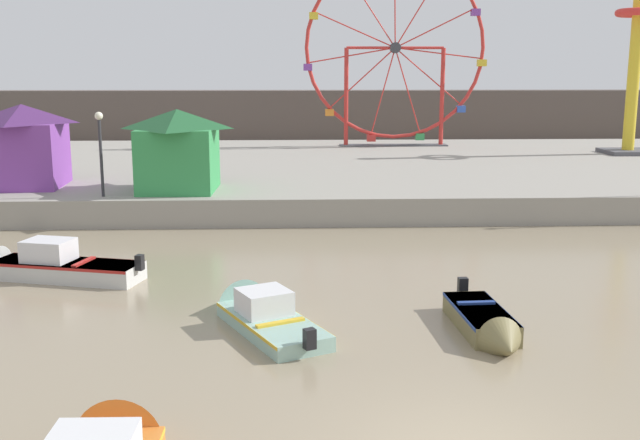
# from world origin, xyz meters

# --- Properties ---
(quay_promenade) EXTENTS (110.00, 25.52, 1.12)m
(quay_promenade) POSITION_xyz_m (0.00, 30.44, 0.56)
(quay_promenade) COLOR gray
(quay_promenade) RESTS_ON ground_plane
(distant_town_skyline) EXTENTS (140.00, 3.00, 4.40)m
(distant_town_skyline) POSITION_xyz_m (0.00, 53.71, 2.20)
(distant_town_skyline) COLOR #564C47
(distant_town_skyline) RESTS_ON ground_plane
(motorboat_olive_wood) EXTENTS (1.24, 3.82, 1.09)m
(motorboat_olive_wood) POSITION_xyz_m (1.75, 5.36, 0.27)
(motorboat_olive_wood) COLOR olive
(motorboat_olive_wood) RESTS_ON ground_plane
(motorboat_pale_grey) EXTENTS (5.85, 2.70, 1.52)m
(motorboat_pale_grey) POSITION_xyz_m (-10.19, 10.85, 0.37)
(motorboat_pale_grey) COLOR silver
(motorboat_pale_grey) RESTS_ON ground_plane
(motorboat_seafoam) EXTENTS (3.22, 4.69, 1.41)m
(motorboat_seafoam) POSITION_xyz_m (-3.60, 6.63, 0.26)
(motorboat_seafoam) COLOR #93BCAD
(motorboat_seafoam) RESTS_ON ground_plane
(ferris_wheel_red_frame) EXTENTS (11.99, 1.20, 12.27)m
(ferris_wheel_red_frame) POSITION_xyz_m (4.15, 38.75, 7.28)
(ferris_wheel_red_frame) COLOR red
(ferris_wheel_red_frame) RESTS_ON quay_promenade
(drop_tower_yellow_tower) EXTENTS (2.80, 2.80, 11.77)m
(drop_tower_yellow_tower) POSITION_xyz_m (17.59, 33.30, 6.85)
(drop_tower_yellow_tower) COLOR gold
(drop_tower_yellow_tower) RESTS_ON quay_promenade
(carnival_booth_green_kiosk) EXTENTS (3.42, 3.81, 3.37)m
(carnival_booth_green_kiosk) POSITION_xyz_m (-7.38, 20.19, 2.87)
(carnival_booth_green_kiosk) COLOR #33934C
(carnival_booth_green_kiosk) RESTS_ON quay_promenade
(carnival_booth_purple_stall) EXTENTS (3.66, 4.08, 3.52)m
(carnival_booth_purple_stall) POSITION_xyz_m (-14.12, 21.53, 2.95)
(carnival_booth_purple_stall) COLOR purple
(carnival_booth_purple_stall) RESTS_ON quay_promenade
(promenade_lamp_far) EXTENTS (0.32, 0.32, 3.34)m
(promenade_lamp_far) POSITION_xyz_m (-10.19, 18.77, 3.35)
(promenade_lamp_far) COLOR #2D2D33
(promenade_lamp_far) RESTS_ON quay_promenade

